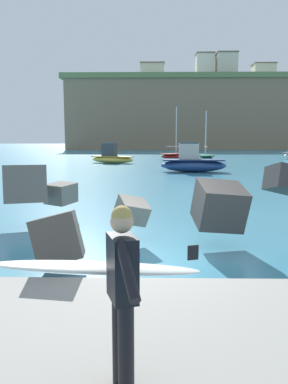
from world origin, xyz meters
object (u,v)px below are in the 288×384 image
at_px(surfer_with_board, 116,281).
at_px(station_building_east, 225,67).
at_px(boat_near_left, 206,158).
at_px(boat_mid_right, 112,157).
at_px(boat_mid_left, 193,163).
at_px(station_building_west, 152,74).
at_px(boat_far_right, 178,156).
at_px(station_building_annex, 263,75).
at_px(station_building_central, 205,67).

bearing_deg(surfer_with_board, station_building_east, 78.57).
distance_m(boat_near_left, station_building_east, 61.40).
relative_size(boat_near_left, boat_mid_right, 1.09).
height_order(boat_mid_left, station_building_west, station_building_west).
relative_size(boat_mid_right, station_building_east, 0.75).
relative_size(surfer_with_board, boat_far_right, 0.32).
bearing_deg(boat_mid_left, station_building_west, 92.27).
bearing_deg(surfer_with_board, boat_mid_right, 96.04).
xyz_separation_m(station_building_west, station_building_annex, (31.38, 3.80, 0.30)).
bearing_deg(boat_far_right, station_building_central, 78.66).
bearing_deg(station_building_central, boat_near_left, -97.56).
distance_m(surfer_with_board, boat_far_right, 44.89).
height_order(boat_far_right, station_building_annex, station_building_annex).
relative_size(boat_near_left, station_building_east, 0.82).
bearing_deg(boat_mid_right, station_building_west, 86.02).
xyz_separation_m(station_building_central, station_building_annex, (18.06, 10.84, -0.21)).
bearing_deg(station_building_west, station_building_east, -22.36).
bearing_deg(station_building_east, boat_near_left, -102.70).
bearing_deg(surfer_with_board, station_building_west, 89.65).
distance_m(station_building_west, station_building_east, 19.99).
bearing_deg(station_building_central, station_building_east, -6.24).
bearing_deg(boat_far_right, surfer_with_board, -94.92).
distance_m(boat_near_left, boat_mid_right, 10.33).
relative_size(boat_far_right, station_building_annex, 1.07).
xyz_separation_m(surfer_with_board, boat_mid_left, (3.63, 26.25, -0.54)).
distance_m(boat_far_right, station_building_central, 55.24).
height_order(boat_near_left, station_building_annex, station_building_annex).
bearing_deg(surfer_with_board, station_building_annex, 73.19).
xyz_separation_m(boat_near_left, station_building_central, (7.58, 57.14, 20.27)).
bearing_deg(boat_near_left, boat_mid_left, -103.18).
height_order(surfer_with_board, boat_mid_right, boat_mid_right).
relative_size(surfer_with_board, boat_mid_right, 0.41).
distance_m(station_building_east, station_building_annex, 17.22).
xyz_separation_m(boat_near_left, boat_mid_left, (-2.74, -11.70, 0.24)).
bearing_deg(boat_far_right, boat_near_left, -69.59).
xyz_separation_m(boat_mid_left, station_building_central, (10.32, 68.83, 20.03)).
distance_m(boat_mid_left, boat_mid_right, 13.12).
distance_m(boat_mid_right, station_building_west, 68.17).
xyz_separation_m(surfer_with_board, station_building_annex, (32.01, 105.93, 19.27)).
distance_m(boat_mid_right, station_building_annex, 80.24).
relative_size(boat_mid_right, station_building_annex, 0.84).
bearing_deg(boat_mid_right, station_building_annex, 62.48).
relative_size(station_building_central, station_building_east, 0.94).
xyz_separation_m(boat_mid_left, boat_mid_right, (-7.54, 10.74, -0.09)).
bearing_deg(station_building_east, boat_mid_left, -102.78).
xyz_separation_m(boat_mid_right, station_building_annex, (35.92, 68.94, 19.90)).
distance_m(boat_mid_right, station_building_central, 64.02).
relative_size(station_building_west, station_building_central, 1.02).
xyz_separation_m(boat_mid_right, station_building_central, (17.86, 58.10, 20.11)).
height_order(boat_mid_right, station_building_east, station_building_east).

